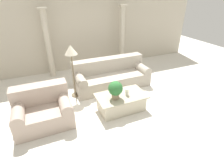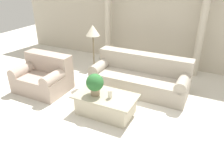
% 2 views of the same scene
% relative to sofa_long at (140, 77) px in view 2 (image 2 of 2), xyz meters
% --- Properties ---
extents(ground_plane, '(16.00, 16.00, 0.00)m').
position_rel_sofa_long_xyz_m(ground_plane, '(-0.32, -1.00, -0.36)').
color(ground_plane, silver).
extents(wall_back, '(10.00, 0.06, 3.20)m').
position_rel_sofa_long_xyz_m(wall_back, '(-0.32, 1.97, 1.24)').
color(wall_back, beige).
rests_on(wall_back, ground_plane).
extents(sofa_long, '(2.45, 0.98, 0.91)m').
position_rel_sofa_long_xyz_m(sofa_long, '(0.00, 0.00, 0.00)').
color(sofa_long, '#ADA393').
rests_on(sofa_long, ground_plane).
extents(loveseat, '(1.30, 0.98, 0.91)m').
position_rel_sofa_long_xyz_m(loveseat, '(-2.24, -1.09, 0.01)').
color(loveseat, '#B7A292').
rests_on(loveseat, ground_plane).
extents(coffee_table, '(1.32, 0.77, 0.45)m').
position_rel_sofa_long_xyz_m(coffee_table, '(-0.29, -1.38, -0.13)').
color(coffee_table, beige).
rests_on(coffee_table, ground_plane).
extents(potted_plant, '(0.37, 0.37, 0.48)m').
position_rel_sofa_long_xyz_m(potted_plant, '(-0.50, -1.45, 0.36)').
color(potted_plant, '#937F60').
rests_on(potted_plant, coffee_table).
extents(pillar_candle, '(0.09, 0.09, 0.18)m').
position_rel_sofa_long_xyz_m(pillar_candle, '(-0.15, -1.43, 0.18)').
color(pillar_candle, silver).
rests_on(pillar_candle, coffee_table).
extents(floor_lamp, '(0.35, 0.35, 1.59)m').
position_rel_sofa_long_xyz_m(floor_lamp, '(-1.27, -0.17, 0.98)').
color(floor_lamp, brown).
rests_on(floor_lamp, ground_plane).
extents(column_left, '(0.28, 0.28, 2.42)m').
position_rel_sofa_long_xyz_m(column_left, '(-1.73, 1.56, 0.88)').
color(column_left, beige).
rests_on(column_left, ground_plane).
extents(column_right, '(0.28, 0.28, 2.42)m').
position_rel_sofa_long_xyz_m(column_right, '(1.15, 1.56, 0.88)').
color(column_right, beige).
rests_on(column_right, ground_plane).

